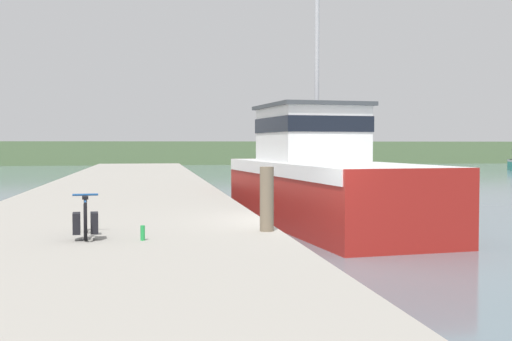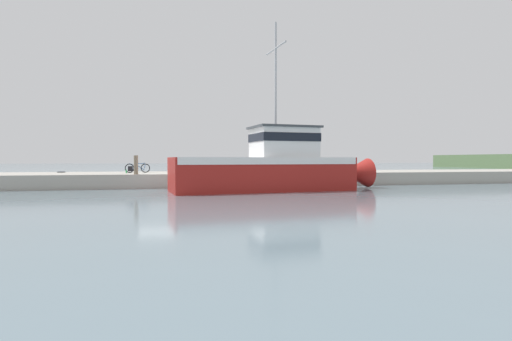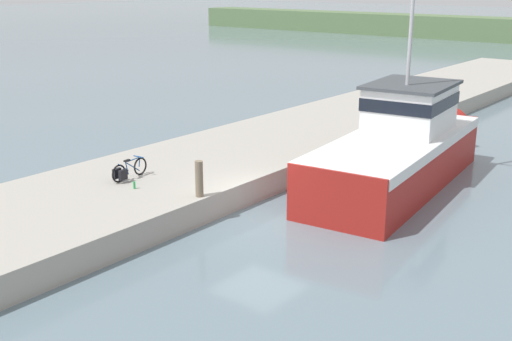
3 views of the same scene
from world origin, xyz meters
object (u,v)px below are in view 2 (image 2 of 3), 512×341
(bicycle_touring, at_px, (135,168))
(mooring_post, at_px, (136,165))
(fishing_boat_main, at_px, (273,166))
(water_bottle_by_bike, at_px, (126,171))

(bicycle_touring, xyz_separation_m, mooring_post, (3.13, 0.28, 0.26))
(bicycle_touring, bearing_deg, fishing_boat_main, 47.20)
(fishing_boat_main, xyz_separation_m, bicycle_touring, (-6.16, -8.07, -0.24))
(mooring_post, distance_m, water_bottle_by_bike, 2.36)
(fishing_boat_main, distance_m, bicycle_touring, 10.15)
(fishing_boat_main, xyz_separation_m, water_bottle_by_bike, (-5.22, -8.55, -0.43))
(bicycle_touring, distance_m, mooring_post, 3.15)
(mooring_post, bearing_deg, fishing_boat_main, 68.70)
(fishing_boat_main, xyz_separation_m, mooring_post, (-3.03, -7.78, 0.03))
(mooring_post, bearing_deg, bicycle_touring, -174.83)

